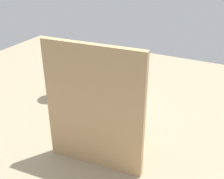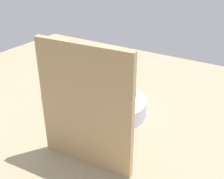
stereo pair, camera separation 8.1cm
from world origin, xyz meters
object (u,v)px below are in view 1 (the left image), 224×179
Objects in this scene: orange_back_left at (100,94)px; banana_bunch at (105,92)px; orange_front_right at (107,82)px; orange_back_right at (119,99)px; orange_top_stack at (127,93)px; orange_center at (95,86)px; cutting_board at (94,109)px; thermos_tumbler at (61,76)px; fruit_bowl at (112,106)px; jar_lid at (72,89)px; orange_front_left at (123,86)px.

banana_bunch reaches higher than orange_back_left.
orange_back_right is at bearing 133.07° from orange_front_right.
orange_front_right is 11.53cm from orange_top_stack.
orange_center is at bearing -23.34° from orange_back_right.
orange_front_right is 35.75cm from cutting_board.
orange_top_stack is 7.93cm from banana_bunch.
orange_back_right is 0.20× the size of cutting_board.
fruit_bowl is at bearing 172.69° from thermos_tumbler.
fruit_bowl is 10.09cm from orange_center.
orange_front_right is 5.80cm from orange_center.
cutting_board is at bearing 106.69° from fruit_bowl.
fruit_bowl is at bearing 174.61° from orange_center.
orange_center is 1.00× the size of orange_top_stack.
orange_back_left is 0.98× the size of jar_lid.
orange_back_right is (-2.86, 10.19, 0.00)cm from orange_front_left.
orange_front_left is 33.48cm from cutting_board.
cutting_board reaches higher than banana_bunch.
jar_lid is at bearing -28.12° from banana_bunch.
orange_back_right is 23.45cm from cutting_board.
orange_front_right is 0.98× the size of jar_lid.
orange_top_stack is at bearing -178.52° from orange_center.
orange_back_right is (-4.89, 4.68, 6.57)cm from fruit_bowl.
orange_back_right is (-9.89, 10.58, 0.00)cm from orange_front_right.
banana_bunch is (6.14, -1.57, 0.68)cm from orange_back_right.
fruit_bowl is 3.65× the size of orange_back_right.
fruit_bowl is 3.65× the size of orange_front_left.
orange_back_right is 6.37cm from banana_bunch.
orange_center is 17.70cm from thermos_tumbler.
cutting_board is at bearing 138.14° from thermos_tumbler.
orange_front_right is at bearing -67.39° from banana_bunch.
orange_front_left is at bearing -153.60° from orange_center.
orange_top_stack is (-13.09, -0.34, 0.00)cm from orange_center.
cutting_board reaches higher than orange_top_stack.
orange_center is at bearing 153.03° from jar_lid.
jar_lid is (21.54, -13.35, -8.84)cm from orange_back_left.
orange_front_left is at bearing 172.10° from jar_lid.
orange_center is 0.20× the size of cutting_board.
cutting_board is at bearing 97.92° from orange_back_right.
banana_bunch is at bearing 112.61° from orange_front_right.
cutting_board is 50.86cm from jar_lid.
thermos_tumbler is (20.13, 2.68, -0.56)cm from orange_front_right.
orange_center is 7.01cm from orange_back_left.
orange_front_right and orange_back_right have the same top height.
orange_top_stack is at bearing 175.95° from thermos_tumbler.
fruit_bowl is 3.65× the size of orange_top_stack.
cutting_board is (-2.44, 27.43, 8.37)cm from orange_top_stack.
fruit_bowl is at bearing 69.77° from orange_front_left.
thermos_tumbler reaches higher than jar_lid.
orange_front_right is at bearing -72.39° from cutting_board.
orange_center and orange_top_stack have the same top height.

